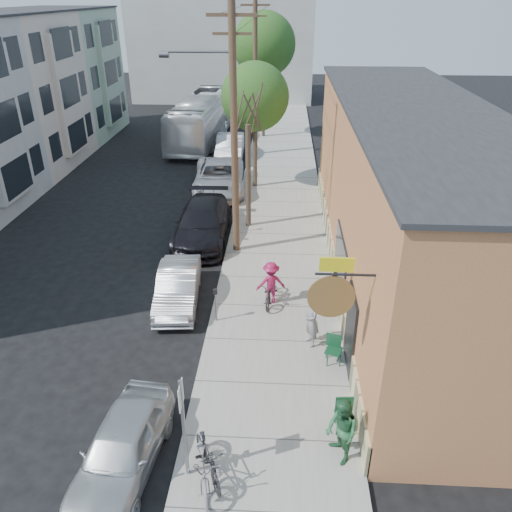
# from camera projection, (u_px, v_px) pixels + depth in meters

# --- Properties ---
(ground) EXTENTS (120.00, 120.00, 0.00)m
(ground) POSITION_uv_depth(u_px,v_px,m) (145.00, 340.00, 16.31)
(ground) COLOR black
(sidewalk) EXTENTS (4.50, 58.00, 0.15)m
(sidewalk) POSITION_uv_depth(u_px,v_px,m) (279.00, 210.00, 25.76)
(sidewalk) COLOR #9E9B92
(sidewalk) RESTS_ON ground
(cafe_building) EXTENTS (6.60, 20.20, 6.61)m
(cafe_building) POSITION_uv_depth(u_px,v_px,m) (405.00, 195.00, 18.72)
(cafe_building) COLOR #B77144
(cafe_building) RESTS_ON ground
(end_cap_building) EXTENTS (18.00, 8.00, 12.00)m
(end_cap_building) POSITION_uv_depth(u_px,v_px,m) (223.00, 37.00, 50.62)
(end_cap_building) COLOR #B6B6B0
(end_cap_building) RESTS_ON ground
(sign_post) EXTENTS (0.07, 0.45, 2.80)m
(sign_post) POSITION_uv_depth(u_px,v_px,m) (183.00, 420.00, 10.83)
(sign_post) COLOR slate
(sign_post) RESTS_ON sidewalk
(parking_meter_near) EXTENTS (0.14, 0.14, 1.24)m
(parking_meter_near) POSITION_uv_depth(u_px,v_px,m) (216.00, 300.00, 16.62)
(parking_meter_near) COLOR slate
(parking_meter_near) RESTS_ON sidewalk
(parking_meter_far) EXTENTS (0.14, 0.14, 1.24)m
(parking_meter_far) POSITION_uv_depth(u_px,v_px,m) (235.00, 216.00, 22.79)
(parking_meter_far) COLOR slate
(parking_meter_far) RESTS_ON sidewalk
(utility_pole_near) EXTENTS (3.57, 0.28, 10.00)m
(utility_pole_near) POSITION_uv_depth(u_px,v_px,m) (232.00, 128.00, 19.25)
(utility_pole_near) COLOR #503A28
(utility_pole_near) RESTS_ON sidewalk
(utility_pole_far) EXTENTS (1.80, 0.28, 10.00)m
(utility_pole_far) POSITION_uv_depth(u_px,v_px,m) (255.00, 75.00, 32.07)
(utility_pole_far) COLOR #503A28
(utility_pole_far) RESTS_ON sidewalk
(tree_bare) EXTENTS (0.24, 0.24, 4.80)m
(tree_bare) POSITION_uv_depth(u_px,v_px,m) (248.00, 177.00, 22.83)
(tree_bare) COLOR #44392C
(tree_bare) RESTS_ON sidewalk
(tree_leafy_mid) EXTENTS (3.63, 3.63, 6.79)m
(tree_leafy_mid) POSITION_uv_depth(u_px,v_px,m) (255.00, 97.00, 26.48)
(tree_leafy_mid) COLOR #44392C
(tree_leafy_mid) RESTS_ON sidewalk
(tree_leafy_far) EXTENTS (4.52, 4.52, 8.84)m
(tree_leafy_far) POSITION_uv_depth(u_px,v_px,m) (264.00, 45.00, 35.64)
(tree_leafy_far) COLOR #44392C
(tree_leafy_far) RESTS_ON sidewalk
(patio_chair_a) EXTENTS (0.65, 0.65, 0.88)m
(patio_chair_a) POSITION_uv_depth(u_px,v_px,m) (334.00, 350.00, 14.89)
(patio_chair_a) COLOR #124326
(patio_chair_a) RESTS_ON sidewalk
(patio_chair_b) EXTENTS (0.54, 0.54, 0.88)m
(patio_chair_b) POSITION_uv_depth(u_px,v_px,m) (344.00, 416.00, 12.58)
(patio_chair_b) COLOR #124326
(patio_chair_b) RESTS_ON sidewalk
(patron_grey) EXTENTS (0.58, 0.75, 1.84)m
(patron_grey) POSITION_uv_depth(u_px,v_px,m) (312.00, 320.00, 15.44)
(patron_grey) COLOR gray
(patron_grey) RESTS_ON sidewalk
(patron_green) EXTENTS (0.93, 1.04, 1.77)m
(patron_green) POSITION_uv_depth(u_px,v_px,m) (342.00, 431.00, 11.58)
(patron_green) COLOR #276239
(patron_green) RESTS_ON sidewalk
(cyclist) EXTENTS (1.14, 0.81, 1.61)m
(cyclist) POSITION_uv_depth(u_px,v_px,m) (271.00, 283.00, 17.65)
(cyclist) COLOR #971643
(cyclist) RESTS_ON sidewalk
(cyclist_bike) EXTENTS (0.84, 1.83, 0.93)m
(cyclist_bike) POSITION_uv_depth(u_px,v_px,m) (271.00, 291.00, 17.80)
(cyclist_bike) COLOR black
(cyclist_bike) RESTS_ON sidewalk
(parked_bike_a) EXTENTS (1.21, 1.76, 1.04)m
(parked_bike_a) POSITION_uv_depth(u_px,v_px,m) (208.00, 459.00, 11.34)
(parked_bike_a) COLOR black
(parked_bike_a) RESTS_ON sidewalk
(parked_bike_b) EXTENTS (1.09, 2.10, 1.05)m
(parked_bike_b) POSITION_uv_depth(u_px,v_px,m) (204.00, 463.00, 11.23)
(parked_bike_b) COLOR slate
(parked_bike_b) RESTS_ON sidewalk
(car_0) EXTENTS (1.97, 4.09, 1.35)m
(car_0) POSITION_uv_depth(u_px,v_px,m) (122.00, 447.00, 11.63)
(car_0) COLOR #B8BDC1
(car_0) RESTS_ON ground
(car_1) EXTENTS (1.75, 4.12, 1.32)m
(car_1) POSITION_uv_depth(u_px,v_px,m) (178.00, 287.00, 17.96)
(car_1) COLOR #BABCC2
(car_1) RESTS_ON ground
(car_2) EXTENTS (2.39, 5.65, 1.63)m
(car_2) POSITION_uv_depth(u_px,v_px,m) (202.00, 223.00, 22.56)
(car_2) COLOR black
(car_2) RESTS_ON ground
(car_3) EXTENTS (3.26, 6.18, 1.66)m
(car_3) POSITION_uv_depth(u_px,v_px,m) (219.00, 177.00, 28.10)
(car_3) COLOR #B8B9C0
(car_3) RESTS_ON ground
(car_4) EXTENTS (1.92, 5.02, 1.63)m
(car_4) POSITION_uv_depth(u_px,v_px,m) (230.00, 148.00, 33.43)
(car_4) COLOR #AEB1B7
(car_4) RESTS_ON ground
(bus) EXTENTS (3.61, 12.20, 3.35)m
(bus) POSITION_uv_depth(u_px,v_px,m) (202.00, 118.00, 37.26)
(bus) COLOR white
(bus) RESTS_ON ground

